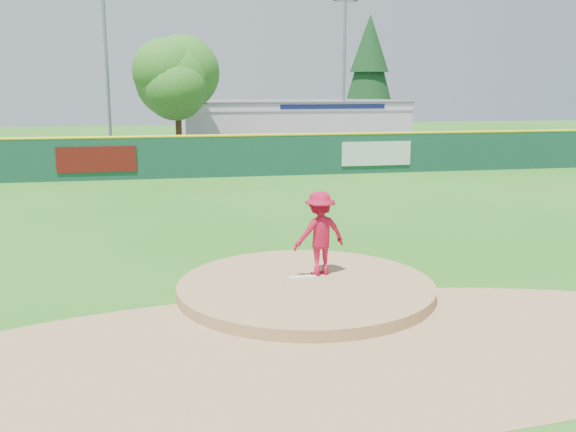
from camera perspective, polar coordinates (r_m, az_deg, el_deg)
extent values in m
plane|color=#286B19|center=(13.90, 1.58, -6.90)|extent=(120.00, 120.00, 0.00)
cylinder|color=#9E774C|center=(13.90, 1.58, -6.90)|extent=(5.50, 5.50, 0.50)
cube|color=white|center=(14.09, 1.32, -5.48)|extent=(0.60, 0.15, 0.04)
cylinder|color=#9E774C|center=(11.18, 4.97, -11.65)|extent=(15.40, 15.40, 0.01)
cube|color=#38383A|center=(40.21, -6.81, 5.26)|extent=(44.00, 16.00, 0.02)
imported|color=#A90E2D|center=(14.18, 2.84, -1.55)|extent=(1.34, 0.96, 1.87)
imported|color=white|center=(36.33, 1.05, 5.80)|extent=(5.61, 4.27, 1.42)
cube|color=silver|center=(45.82, 0.25, 8.10)|extent=(15.00, 8.00, 3.20)
cube|color=white|center=(41.82, 1.33, 9.69)|extent=(15.00, 0.06, 0.55)
cube|color=#0F194C|center=(42.25, 4.04, 9.68)|extent=(7.00, 0.03, 0.28)
cube|color=#59595B|center=(45.74, 0.25, 10.17)|extent=(15.20, 8.20, 0.12)
cube|color=#5B100D|center=(31.12, -16.65, 4.84)|extent=(3.60, 0.04, 1.20)
cube|color=silver|center=(32.70, 7.87, 5.52)|extent=(3.60, 0.04, 1.20)
cube|color=#133E2F|center=(31.18, -5.61, 5.28)|extent=(40.00, 0.10, 2.00)
cylinder|color=yellow|center=(31.09, -5.65, 7.12)|extent=(40.00, 0.14, 0.14)
cylinder|color=#382314|center=(38.00, -9.66, 6.76)|extent=(0.36, 0.36, 2.60)
sphere|color=#387F23|center=(37.87, -9.83, 11.68)|extent=(5.60, 5.60, 5.60)
cylinder|color=#382314|center=(51.50, 7.10, 7.51)|extent=(0.40, 0.40, 1.60)
cone|color=#113A16|center=(51.39, 7.23, 12.80)|extent=(4.40, 4.40, 7.90)
cylinder|color=gray|center=(40.00, -15.82, 12.76)|extent=(0.20, 0.20, 11.00)
cylinder|color=gray|center=(43.52, 5.01, 12.35)|extent=(0.20, 0.20, 10.00)
cube|color=gray|center=(43.83, 5.12, 18.51)|extent=(1.60, 0.10, 0.10)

